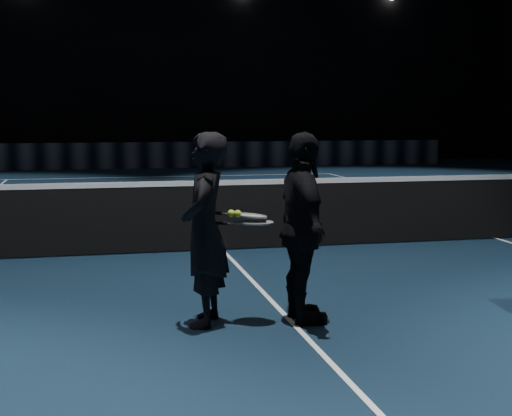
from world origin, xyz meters
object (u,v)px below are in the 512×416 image
at_px(tennis_balls, 234,212).
at_px(player_b, 303,228).
at_px(racket_lower, 257,223).
at_px(racket_upper, 251,216).
at_px(player_a, 205,230).

bearing_deg(tennis_balls, player_b, -8.20).
xyz_separation_m(racket_lower, racket_upper, (-0.04, 0.05, 0.06)).
bearing_deg(player_a, player_b, 100.10).
xyz_separation_m(player_a, tennis_balls, (0.25, -0.03, 0.15)).
height_order(player_b, racket_lower, player_b).
relative_size(player_a, player_b, 1.00).
bearing_deg(player_b, tennis_balls, 82.01).
relative_size(racket_lower, racket_upper, 1.00).
relative_size(racket_lower, tennis_balls, 5.67).
bearing_deg(tennis_balls, racket_lower, -9.19).
distance_m(player_b, tennis_balls, 0.61).
xyz_separation_m(racket_upper, tennis_balls, (-0.15, -0.02, 0.04)).
relative_size(player_b, racket_lower, 2.45).
height_order(player_b, racket_upper, player_b).
relative_size(player_b, tennis_balls, 13.89).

